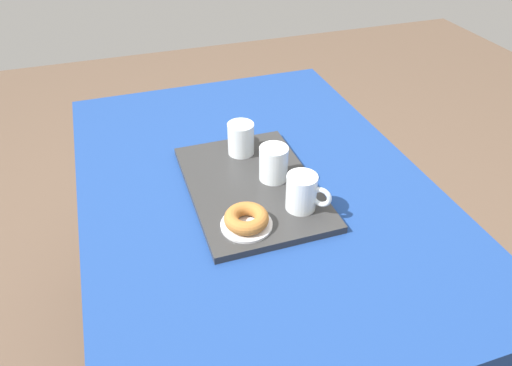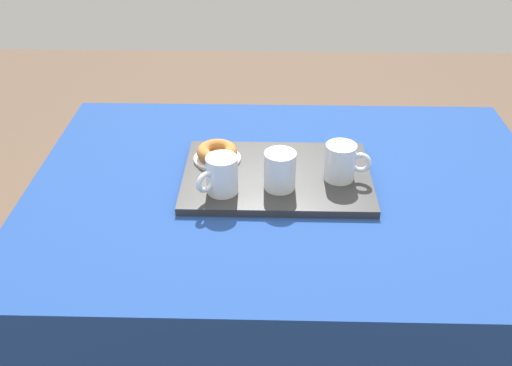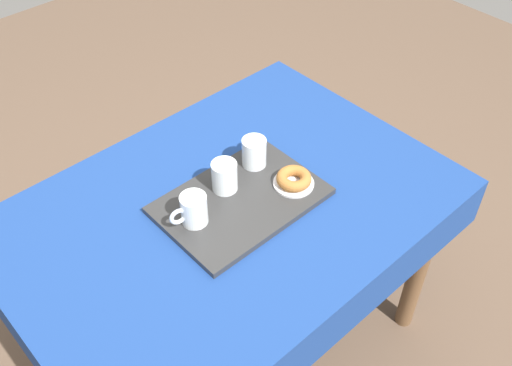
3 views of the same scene
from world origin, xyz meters
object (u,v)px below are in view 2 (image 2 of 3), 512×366
Objects in this scene: serving_tray at (277,176)px; tea_mug_right at (341,162)px; dining_table at (288,217)px; donut_plate_left at (217,158)px; sugar_donut_left at (217,152)px; tea_mug_left at (221,176)px; water_glass_near at (280,172)px.

serving_tray is 4.12× the size of tea_mug_right.
donut_plate_left reaches higher than dining_table.
sugar_donut_left is at bearing 0.00° from donut_plate_left.
tea_mug_right is at bearing 166.00° from sugar_donut_left.
serving_tray is at bearing -30.09° from dining_table.
tea_mug_left and tea_mug_right have the same top height.
water_glass_near reaches higher than sugar_donut_left.
tea_mug_right is 0.32m from sugar_donut_left.
dining_table is 0.17m from water_glass_near.
donut_plate_left is 0.02m from sugar_donut_left.
tea_mug_right is (-0.15, 0.01, 0.05)m from serving_tray.
sugar_donut_left is at bearing -14.00° from tea_mug_right.
tea_mug_left is 0.79× the size of donut_plate_left.
donut_plate_left is (0.19, -0.08, 0.13)m from dining_table.
tea_mug_left is at bearing 22.34° from dining_table.
donut_plate_left is at bearing 0.00° from sugar_donut_left.
dining_table is 0.25m from sugar_donut_left.
serving_tray is at bearing -5.37° from tea_mug_right.
tea_mug_left is at bearing 13.96° from tea_mug_right.
sugar_donut_left is at bearing -23.44° from dining_table.
donut_plate_left is at bearing -21.99° from serving_tray.
serving_tray is 4.86× the size of tea_mug_left.
tea_mug_left is 0.92× the size of sugar_donut_left.
water_glass_near reaches higher than tea_mug_right.
donut_plate_left is (0.16, -0.12, -0.04)m from water_glass_near.
water_glass_near is (-0.14, -0.02, -0.00)m from tea_mug_left.
donut_plate_left is 1.17× the size of sugar_donut_left.
tea_mug_right reaches higher than dining_table.
donut_plate_left is (0.15, -0.06, 0.01)m from serving_tray.
dining_table is at bearing -120.67° from water_glass_near.
tea_mug_left reaches higher than donut_plate_left.
tea_mug_left is 0.85× the size of tea_mug_right.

